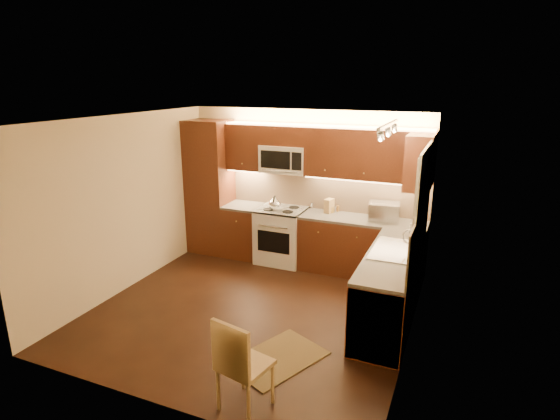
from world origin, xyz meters
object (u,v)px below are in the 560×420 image
at_px(stove, 281,235).
at_px(sink, 395,245).
at_px(microwave, 285,159).
at_px(knife_block, 329,206).
at_px(toaster_oven, 384,212).
at_px(soap_bottle, 414,226).
at_px(dining_chair, 245,362).
at_px(kettle, 275,203).

xyz_separation_m(stove, sink, (2.00, -1.12, 0.52)).
bearing_deg(microwave, knife_block, 1.60).
height_order(stove, toaster_oven, toaster_oven).
relative_size(toaster_oven, knife_block, 2.00).
xyz_separation_m(knife_block, soap_bottle, (1.37, -0.49, -0.01)).
distance_m(soap_bottle, dining_chair, 3.27).
relative_size(stove, toaster_oven, 2.06).
xyz_separation_m(stove, dining_chair, (1.05, -3.38, 0.01)).
relative_size(stove, soap_bottle, 4.54).
bearing_deg(sink, soap_bottle, 80.70).
relative_size(kettle, toaster_oven, 0.54).
bearing_deg(toaster_oven, kettle, 178.92).
bearing_deg(toaster_oven, soap_bottle, -48.93).
bearing_deg(kettle, stove, 43.89).
height_order(kettle, soap_bottle, kettle).
relative_size(stove, sink, 1.07).
distance_m(stove, soap_bottle, 2.22).
height_order(sink, knife_block, knife_block).
bearing_deg(sink, toaster_oven, 106.32).
xyz_separation_m(stove, soap_bottle, (2.13, -0.34, 0.54)).
xyz_separation_m(knife_block, dining_chair, (0.29, -3.53, -0.54)).
height_order(knife_block, dining_chair, knife_block).
distance_m(microwave, toaster_oven, 1.78).
height_order(stove, microwave, microwave).
relative_size(sink, soap_bottle, 4.25).
xyz_separation_m(kettle, dining_chair, (1.13, -3.27, -0.57)).
relative_size(sink, toaster_oven, 1.92).
bearing_deg(soap_bottle, sink, -95.92).
bearing_deg(knife_block, sink, -30.57).
bearing_deg(knife_block, microwave, -162.98).
distance_m(knife_block, dining_chair, 3.58).
bearing_deg(stove, soap_bottle, -8.94).
bearing_deg(dining_chair, microwave, 119.02).
xyz_separation_m(sink, soap_bottle, (0.13, 0.79, 0.03)).
relative_size(toaster_oven, dining_chair, 0.47).
bearing_deg(stove, microwave, 90.00).
height_order(toaster_oven, knife_block, toaster_oven).
height_order(toaster_oven, dining_chair, toaster_oven).
distance_m(toaster_oven, dining_chair, 3.56).
distance_m(kettle, toaster_oven, 1.73).
xyz_separation_m(toaster_oven, knife_block, (-0.88, 0.06, -0.02)).
height_order(microwave, dining_chair, microwave).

